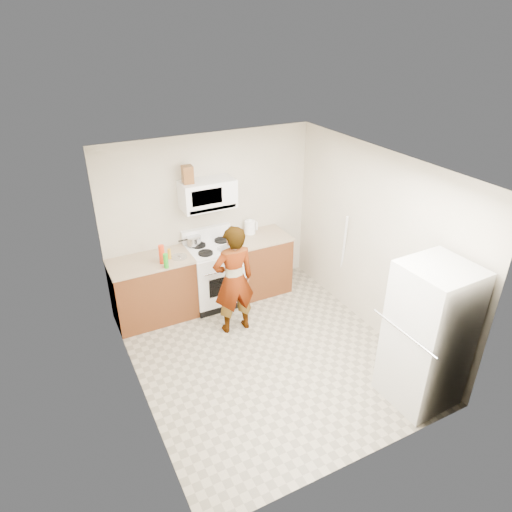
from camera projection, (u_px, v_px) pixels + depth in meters
floor at (267, 355)px, 5.92m from camera, size 3.60×3.60×0.00m
back_wall at (211, 218)px, 6.74m from camera, size 3.20×0.02×2.50m
right_wall at (375, 244)px, 5.97m from camera, size 0.02×3.60×2.50m
cabinet_left at (153, 291)px, 6.46m from camera, size 1.12×0.62×0.90m
counter_left at (150, 262)px, 6.24m from camera, size 1.14×0.64×0.03m
cabinet_right at (261, 264)px, 7.15m from camera, size 0.80×0.62×0.90m
counter_right at (261, 237)px, 6.93m from camera, size 0.82×0.64×0.03m
gas_range at (215, 274)px, 6.82m from camera, size 0.76×0.65×1.13m
microwave at (208, 194)px, 6.35m from camera, size 0.76×0.38×0.40m
person at (234, 280)px, 6.06m from camera, size 0.58×0.39×1.57m
fridge at (428, 336)px, 4.90m from camera, size 0.72×0.72×1.70m
kettle at (250, 227)px, 6.97m from camera, size 0.22×0.22×0.20m
jug at (188, 175)px, 6.09m from camera, size 0.15×0.15×0.24m
saucepan at (194, 241)px, 6.61m from camera, size 0.23×0.23×0.11m
tray at (227, 248)px, 6.53m from camera, size 0.28×0.22×0.05m
bottle_spray at (162, 254)px, 6.12m from camera, size 0.10×0.10×0.26m
bottle_hot_sauce at (169, 254)px, 6.25m from camera, size 0.06×0.06×0.14m
bottle_green_cap at (166, 261)px, 6.01m from camera, size 0.07×0.07×0.20m
pot_lid at (179, 257)px, 6.32m from camera, size 0.22×0.22×0.01m
broom at (343, 258)px, 6.72m from camera, size 0.20×0.28×1.46m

